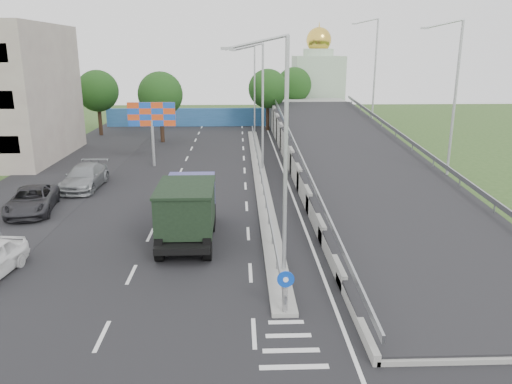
{
  "coord_description": "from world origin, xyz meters",
  "views": [
    {
      "loc": [
        -1.68,
        -14.53,
        9.58
      ],
      "look_at": [
        -0.75,
        11.64,
        2.2
      ],
      "focal_mm": 35.0,
      "sensor_mm": 36.0,
      "label": 1
    }
  ],
  "objects_px": {
    "lamp_post_near": "(281,145)",
    "church": "(317,82)",
    "billboard": "(152,118)",
    "lamp_post_mid": "(260,100)",
    "parked_car_d": "(85,177)",
    "sign_bollard": "(285,291)",
    "parked_car_c": "(32,200)",
    "dump_truck": "(188,207)",
    "lamp_post_far": "(253,85)"
  },
  "relations": [
    {
      "from": "lamp_post_near",
      "to": "lamp_post_mid",
      "type": "distance_m",
      "value": 20.0
    },
    {
      "from": "billboard",
      "to": "church",
      "type": "bearing_deg",
      "value": 59.3
    },
    {
      "from": "lamp_post_far",
      "to": "church",
      "type": "relative_size",
      "value": 0.73
    },
    {
      "from": "billboard",
      "to": "parked_car_c",
      "type": "distance_m",
      "value": 14.18
    },
    {
      "from": "parked_car_c",
      "to": "lamp_post_mid",
      "type": "bearing_deg",
      "value": 26.25
    },
    {
      "from": "lamp_post_far",
      "to": "billboard",
      "type": "xyz_separation_m",
      "value": [
        -9.11,
        -18.0,
        -1.62
      ]
    },
    {
      "from": "lamp_post_mid",
      "to": "parked_car_d",
      "type": "bearing_deg",
      "value": -158.51
    },
    {
      "from": "lamp_post_mid",
      "to": "billboard",
      "type": "relative_size",
      "value": 1.83
    },
    {
      "from": "lamp_post_near",
      "to": "church",
      "type": "relative_size",
      "value": 0.73
    },
    {
      "from": "dump_truck",
      "to": "parked_car_d",
      "type": "relative_size",
      "value": 1.23
    },
    {
      "from": "parked_car_c",
      "to": "dump_truck",
      "type": "bearing_deg",
      "value": -36.16
    },
    {
      "from": "parked_car_c",
      "to": "sign_bollard",
      "type": "bearing_deg",
      "value": -52.27
    },
    {
      "from": "dump_truck",
      "to": "lamp_post_mid",
      "type": "bearing_deg",
      "value": 73.66
    },
    {
      "from": "sign_bollard",
      "to": "lamp_post_near",
      "type": "height_order",
      "value": "lamp_post_near"
    },
    {
      "from": "lamp_post_mid",
      "to": "parked_car_d",
      "type": "height_order",
      "value": "lamp_post_mid"
    },
    {
      "from": "lamp_post_mid",
      "to": "billboard",
      "type": "bearing_deg",
      "value": 167.62
    },
    {
      "from": "sign_bollard",
      "to": "billboard",
      "type": "relative_size",
      "value": 0.3
    },
    {
      "from": "lamp_post_mid",
      "to": "lamp_post_far",
      "type": "distance_m",
      "value": 20.0
    },
    {
      "from": "lamp_post_near",
      "to": "parked_car_d",
      "type": "xyz_separation_m",
      "value": [
        -12.95,
        14.9,
        -4.96
      ]
    },
    {
      "from": "sign_bollard",
      "to": "parked_car_c",
      "type": "height_order",
      "value": "sign_bollard"
    },
    {
      "from": "billboard",
      "to": "lamp_post_mid",
      "type": "bearing_deg",
      "value": -12.38
    },
    {
      "from": "lamp_post_mid",
      "to": "dump_truck",
      "type": "bearing_deg",
      "value": -105.92
    },
    {
      "from": "sign_bollard",
      "to": "dump_truck",
      "type": "height_order",
      "value": "dump_truck"
    },
    {
      "from": "lamp_post_mid",
      "to": "lamp_post_near",
      "type": "bearing_deg",
      "value": -90.0
    },
    {
      "from": "sign_bollard",
      "to": "lamp_post_far",
      "type": "xyz_separation_m",
      "value": [
        0.11,
        43.83,
        4.77
      ]
    },
    {
      "from": "lamp_post_near",
      "to": "lamp_post_mid",
      "type": "bearing_deg",
      "value": 90.0
    },
    {
      "from": "billboard",
      "to": "parked_car_d",
      "type": "xyz_separation_m",
      "value": [
        -3.84,
        -7.1,
        -3.34
      ]
    },
    {
      "from": "parked_car_c",
      "to": "parked_car_d",
      "type": "distance_m",
      "value": 5.77
    },
    {
      "from": "lamp_post_far",
      "to": "church",
      "type": "distance_m",
      "value": 17.15
    },
    {
      "from": "lamp_post_near",
      "to": "lamp_post_far",
      "type": "bearing_deg",
      "value": 90.0
    },
    {
      "from": "lamp_post_far",
      "to": "parked_car_c",
      "type": "bearing_deg",
      "value": -115.42
    },
    {
      "from": "sign_bollard",
      "to": "parked_car_c",
      "type": "xyz_separation_m",
      "value": [
        -14.45,
        13.19,
        -0.27
      ]
    },
    {
      "from": "billboard",
      "to": "parked_car_d",
      "type": "relative_size",
      "value": 0.94
    },
    {
      "from": "dump_truck",
      "to": "lamp_post_near",
      "type": "bearing_deg",
      "value": -44.89
    },
    {
      "from": "lamp_post_near",
      "to": "parked_car_d",
      "type": "height_order",
      "value": "lamp_post_near"
    },
    {
      "from": "dump_truck",
      "to": "parked_car_c",
      "type": "relative_size",
      "value": 1.31
    },
    {
      "from": "sign_bollard",
      "to": "parked_car_c",
      "type": "bearing_deg",
      "value": 137.62
    },
    {
      "from": "parked_car_c",
      "to": "parked_car_d",
      "type": "height_order",
      "value": "parked_car_d"
    },
    {
      "from": "lamp_post_near",
      "to": "billboard",
      "type": "relative_size",
      "value": 1.83
    },
    {
      "from": "parked_car_d",
      "to": "billboard",
      "type": "bearing_deg",
      "value": 62.92
    },
    {
      "from": "lamp_post_near",
      "to": "sign_bollard",
      "type": "bearing_deg",
      "value": -91.64
    },
    {
      "from": "parked_car_c",
      "to": "lamp_post_far",
      "type": "bearing_deg",
      "value": 54.69
    },
    {
      "from": "lamp_post_mid",
      "to": "billboard",
      "type": "distance_m",
      "value": 9.47
    },
    {
      "from": "sign_bollard",
      "to": "church",
      "type": "xyz_separation_m",
      "value": [
        10.0,
        57.83,
        4.28
      ]
    },
    {
      "from": "church",
      "to": "dump_truck",
      "type": "bearing_deg",
      "value": -106.13
    },
    {
      "from": "lamp_post_mid",
      "to": "parked_car_d",
      "type": "xyz_separation_m",
      "value": [
        -12.95,
        -5.1,
        -4.96
      ]
    },
    {
      "from": "church",
      "to": "parked_car_c",
      "type": "relative_size",
      "value": 2.51
    },
    {
      "from": "sign_bollard",
      "to": "lamp_post_mid",
      "type": "distance_m",
      "value": 24.3
    },
    {
      "from": "lamp_post_near",
      "to": "dump_truck",
      "type": "height_order",
      "value": "lamp_post_near"
    },
    {
      "from": "lamp_post_near",
      "to": "dump_truck",
      "type": "distance_m",
      "value": 7.45
    }
  ]
}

